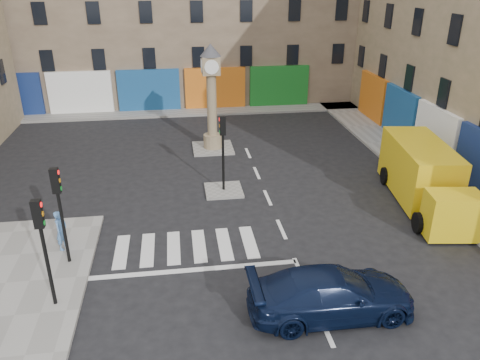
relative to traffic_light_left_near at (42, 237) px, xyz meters
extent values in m
plane|color=black|center=(8.30, -0.20, -2.62)|extent=(120.00, 120.00, 0.00)
cube|color=gray|center=(17.00, 9.80, -2.55)|extent=(2.60, 30.00, 0.15)
cube|color=gray|center=(4.30, 22.00, -2.55)|extent=(32.00, 2.40, 0.15)
cube|color=gray|center=(6.30, 7.80, -2.56)|extent=(1.80, 1.80, 0.12)
cube|color=gray|center=(6.30, 13.80, -2.56)|extent=(2.40, 2.40, 0.12)
cylinder|color=black|center=(0.00, 0.00, -1.07)|extent=(0.12, 0.12, 2.80)
cube|color=black|center=(0.00, 0.00, 0.78)|extent=(0.28, 0.22, 0.90)
cylinder|color=black|center=(0.00, 2.40, -1.07)|extent=(0.12, 0.12, 2.80)
cube|color=black|center=(0.00, 2.40, 0.78)|extent=(0.28, 0.22, 0.90)
cylinder|color=black|center=(6.30, 7.80, -1.10)|extent=(0.12, 0.12, 2.80)
cube|color=black|center=(6.30, 7.80, 0.75)|extent=(0.28, 0.22, 0.90)
cylinder|color=#9D8467|center=(6.30, 13.80, -2.10)|extent=(1.10, 1.10, 0.80)
cylinder|color=#9D8467|center=(6.30, 13.80, 0.10)|extent=(0.56, 0.56, 3.60)
cube|color=#9D8467|center=(6.30, 13.80, 2.40)|extent=(1.00, 1.00, 1.00)
cylinder|color=white|center=(6.30, 13.28, 2.40)|extent=(0.80, 0.06, 0.80)
cone|color=#333338|center=(6.30, 13.80, 3.25)|extent=(1.20, 1.20, 0.70)
imported|color=black|center=(8.65, -1.53, -1.86)|extent=(5.25, 2.17, 1.52)
cube|color=yellow|center=(15.39, 6.12, -1.26)|extent=(2.89, 5.50, 2.51)
cube|color=yellow|center=(14.84, 2.22, -1.58)|extent=(2.24, 1.59, 1.86)
cube|color=black|center=(14.84, 2.17, -1.15)|extent=(1.98, 1.23, 0.76)
cylinder|color=black|center=(13.82, 2.81, -2.18)|extent=(0.39, 0.90, 0.87)
cylinder|color=black|center=(15.99, 2.50, -2.18)|extent=(0.39, 0.90, 0.87)
cylinder|color=black|center=(14.49, 7.57, -2.18)|extent=(0.39, 0.90, 0.87)
cylinder|color=black|center=(16.66, 7.26, -2.18)|extent=(0.39, 0.90, 0.87)
imported|color=#5180BB|center=(-0.36, 3.33, -1.68)|extent=(0.55, 0.67, 1.59)
camera|label=1|loc=(4.18, -12.79, 7.33)|focal=35.00mm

